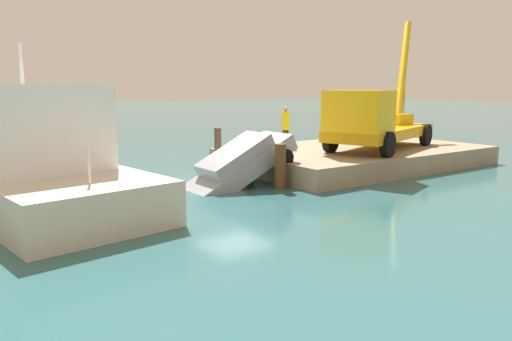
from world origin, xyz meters
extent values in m
plane|color=#2D6066|center=(0.00, 0.00, 0.00)|extent=(200.00, 200.00, 0.00)
cube|color=gray|center=(-6.62, 0.00, 0.40)|extent=(11.26, 7.05, 0.81)
cube|color=orange|center=(-7.10, 0.96, 1.53)|extent=(7.25, 4.56, 0.45)
cube|color=yellow|center=(-4.78, 1.76, 2.57)|extent=(2.58, 2.86, 1.62)
cylinder|color=black|center=(-5.25, 2.91, 1.31)|extent=(1.04, 0.61, 1.00)
cylinder|color=black|center=(-4.44, 0.57, 1.31)|extent=(1.04, 0.61, 1.00)
cylinder|color=black|center=(-9.76, 1.35, 1.31)|extent=(1.04, 0.61, 1.00)
cylinder|color=black|center=(-8.95, -0.99, 1.31)|extent=(1.04, 0.61, 1.00)
cylinder|color=#E5B20C|center=(-10.84, -0.98, 4.50)|extent=(4.04, 2.99, 4.94)
cube|color=#E5B20C|center=(-9.03, 0.29, 2.01)|extent=(1.00, 1.00, 0.50)
cylinder|color=#4C4C19|center=(-12.65, -2.25, 3.88)|extent=(0.04, 0.04, 5.92)
cylinder|color=#2A2A2A|center=(-3.93, -1.80, 1.21)|extent=(0.28, 0.28, 0.80)
cylinder|color=yellow|center=(-3.93, -1.80, 2.00)|extent=(0.34, 0.34, 0.80)
sphere|color=tan|center=(-3.93, -1.80, 2.52)|extent=(0.23, 0.23, 0.23)
cube|color=#99999E|center=(0.50, 0.87, 0.55)|extent=(4.37, 1.77, 2.55)
cube|color=#99999E|center=(0.53, 0.87, 1.12)|extent=(2.50, 1.56, 1.53)
cylinder|color=black|center=(1.81, 1.75, -0.42)|extent=(0.86, 0.22, 0.86)
cylinder|color=black|center=(1.81, -0.02, -0.42)|extent=(0.86, 0.22, 0.86)
cylinder|color=black|center=(-1.07, 1.75, 0.99)|extent=(0.86, 0.22, 0.86)
cylinder|color=black|center=(-1.07, -0.02, 0.99)|extent=(0.86, 0.22, 0.86)
cube|color=beige|center=(7.11, -1.17, 0.28)|extent=(5.49, 12.41, 1.82)
cube|color=white|center=(7.03, -0.57, 2.38)|extent=(3.83, 5.70, 2.39)
cylinder|color=white|center=(7.03, -0.57, 4.18)|extent=(0.10, 0.10, 1.20)
cylinder|color=silver|center=(6.47, 3.59, 1.69)|extent=(0.06, 0.06, 1.00)
cylinder|color=brown|center=(-0.65, -2.22, 0.91)|extent=(0.29, 0.29, 1.82)
cylinder|color=brown|center=(-0.78, -0.30, 0.88)|extent=(0.44, 0.44, 1.75)
cylinder|color=brown|center=(-0.54, 2.15, 0.79)|extent=(0.38, 0.38, 1.57)
camera|label=1|loc=(10.08, 15.63, 3.55)|focal=35.06mm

